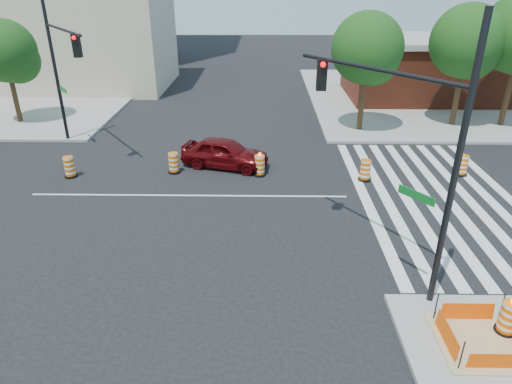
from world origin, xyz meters
TOP-DOWN VIEW (x-y plane):
  - ground at (0.00, 0.00)m, footprint 120.00×120.00m
  - sidewalk_ne at (18.00, 18.00)m, footprint 22.00×22.00m
  - sidewalk_nw at (-18.00, 18.00)m, footprint 22.00×22.00m
  - crosswalk_east at (10.95, 0.00)m, footprint 6.75×13.50m
  - lane_centerline at (0.00, 0.00)m, footprint 14.00×0.12m
  - excavation_pit at (9.00, -9.00)m, footprint 2.20×2.20m
  - brick_storefront at (18.00, 18.00)m, footprint 16.50×8.50m
  - beige_midrise at (-12.00, 22.00)m, footprint 14.00×10.00m
  - red_coupe at (1.37, 3.40)m, footprint 4.71×2.92m
  - signal_pole_se at (7.27, -5.86)m, footprint 3.77×5.00m
  - signal_pole_nw at (-7.20, 5.86)m, footprint 3.77×5.08m
  - pit_drum at (9.84, -8.59)m, footprint 0.57×0.57m
  - tree_north_b at (-12.68, 10.77)m, footprint 3.84×3.84m
  - tree_north_c at (9.35, 9.44)m, footprint 4.18×4.18m
  - tree_north_d at (15.54, 10.57)m, footprint 4.39×4.39m
  - median_drum_1 at (-6.02, 1.98)m, footprint 0.60×0.60m
  - median_drum_2 at (-1.09, 2.59)m, footprint 0.60×0.60m
  - median_drum_3 at (3.14, 2.32)m, footprint 0.60×0.60m
  - median_drum_4 at (8.14, 1.81)m, footprint 0.60×0.60m
  - median_drum_5 at (12.97, 2.50)m, footprint 0.60×0.60m

SIDE VIEW (x-z plane):
  - ground at x=0.00m, z-range 0.00..0.00m
  - lane_centerline at x=0.00m, z-range 0.00..0.01m
  - crosswalk_east at x=10.95m, z-range 0.00..0.01m
  - sidewalk_ne at x=18.00m, z-range 0.00..0.15m
  - sidewalk_nw at x=-18.00m, z-range 0.00..0.15m
  - excavation_pit at x=9.00m, z-range -0.23..0.67m
  - median_drum_1 at x=-6.02m, z-range -0.03..0.99m
  - median_drum_2 at x=-1.09m, z-range -0.03..0.99m
  - median_drum_4 at x=8.14m, z-range -0.03..0.99m
  - median_drum_5 at x=12.97m, z-range -0.03..0.99m
  - median_drum_3 at x=3.14m, z-range -0.10..1.08m
  - pit_drum at x=9.84m, z-range 0.05..1.18m
  - red_coupe at x=1.37m, z-range 0.00..1.50m
  - brick_storefront at x=18.00m, z-range 0.02..4.62m
  - tree_north_b at x=-12.68m, z-range 1.12..7.66m
  - tree_north_c at x=9.35m, z-range 1.22..8.32m
  - signal_pole_se at x=7.27m, z-range 0.92..9.02m
  - beige_midrise at x=-12.00m, z-range 0.00..10.00m
  - tree_north_d at x=15.54m, z-range 1.28..8.75m
  - signal_pole_nw at x=-7.20m, z-range 0.92..9.11m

